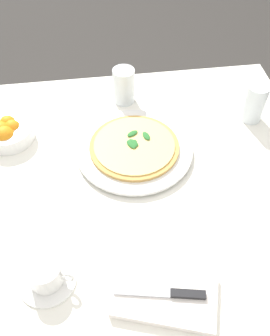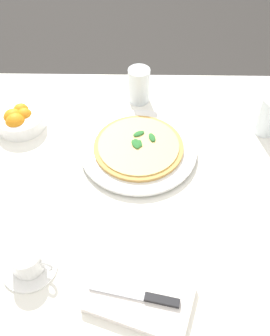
# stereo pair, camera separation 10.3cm
# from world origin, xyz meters

# --- Properties ---
(ground_plane) EXTENTS (8.00, 8.00, 0.00)m
(ground_plane) POSITION_xyz_m (0.00, 0.00, 0.00)
(ground_plane) COLOR #33302D
(dining_table) EXTENTS (1.09, 1.09, 0.75)m
(dining_table) POSITION_xyz_m (0.00, 0.00, 0.61)
(dining_table) COLOR white
(dining_table) RESTS_ON ground_plane
(pizza_plate) EXTENTS (0.34, 0.34, 0.02)m
(pizza_plate) POSITION_xyz_m (-0.02, -0.16, 0.76)
(pizza_plate) COLOR white
(pizza_plate) RESTS_ON dining_table
(pizza) EXTENTS (0.26, 0.26, 0.02)m
(pizza) POSITION_xyz_m (-0.02, -0.16, 0.77)
(pizza) COLOR tan
(pizza) RESTS_ON pizza_plate
(coffee_cup_left_edge) EXTENTS (0.13, 0.13, 0.06)m
(coffee_cup_left_edge) POSITION_xyz_m (0.23, 0.21, 0.77)
(coffee_cup_left_edge) COLOR white
(coffee_cup_left_edge) RESTS_ON dining_table
(water_glass_center_back) EXTENTS (0.07, 0.07, 0.12)m
(water_glass_center_back) POSITION_xyz_m (-0.40, -0.26, 0.80)
(water_glass_center_back) COLOR white
(water_glass_center_back) RESTS_ON dining_table
(water_glass_right_edge) EXTENTS (0.07, 0.07, 0.12)m
(water_glass_right_edge) POSITION_xyz_m (-0.02, -0.40, 0.80)
(water_glass_right_edge) COLOR white
(water_glass_right_edge) RESTS_ON dining_table
(napkin_folded) EXTENTS (0.25, 0.19, 0.02)m
(napkin_folded) POSITION_xyz_m (-0.02, 0.28, 0.76)
(napkin_folded) COLOR white
(napkin_folded) RESTS_ON dining_table
(dinner_knife) EXTENTS (0.19, 0.06, 0.01)m
(dinner_knife) POSITION_xyz_m (-0.02, 0.28, 0.77)
(dinner_knife) COLOR silver
(dinner_knife) RESTS_ON napkin_folded
(citrus_bowl) EXTENTS (0.15, 0.15, 0.07)m
(citrus_bowl) POSITION_xyz_m (0.35, -0.26, 0.77)
(citrus_bowl) COLOR white
(citrus_bowl) RESTS_ON dining_table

